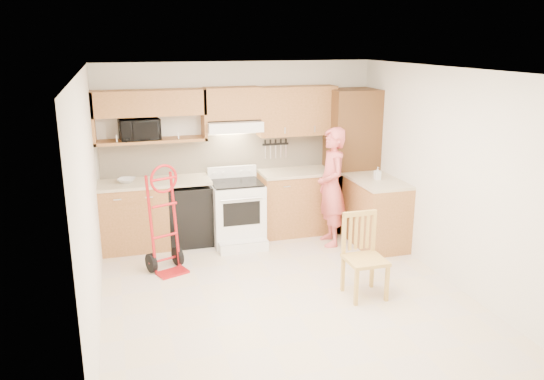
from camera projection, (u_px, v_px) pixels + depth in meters
name	position (u px, v px, depth m)	size (l,w,h in m)	color
floor	(284.00, 295.00, 6.17)	(4.00, 4.50, 0.02)	beige
ceiling	(286.00, 69.00, 5.49)	(4.00, 4.50, 0.02)	white
wall_back	(238.00, 149.00, 7.92)	(4.00, 0.02, 2.50)	white
wall_front	(383.00, 273.00, 3.74)	(4.00, 0.02, 2.50)	white
wall_left	(89.00, 204.00, 5.30)	(0.02, 4.50, 2.50)	white
wall_right	(448.00, 176.00, 6.37)	(0.02, 4.50, 2.50)	white
backsplash	(239.00, 153.00, 7.91)	(3.92, 0.03, 0.55)	beige
lower_cab_left	(134.00, 217.00, 7.44)	(0.90, 0.60, 0.90)	#B17144
dishwasher	(189.00, 214.00, 7.65)	(0.60, 0.60, 0.85)	black
lower_cab_right	(298.00, 203.00, 8.08)	(1.14, 0.60, 0.90)	#B17144
countertop_left	(154.00, 182.00, 7.39)	(1.50, 0.63, 0.04)	#C0B18B
countertop_right	(299.00, 172.00, 7.95)	(1.14, 0.63, 0.04)	#C0B18B
cab_return_right	(376.00, 214.00, 7.57)	(0.60, 1.00, 0.90)	#B17144
countertop_return	(378.00, 181.00, 7.44)	(0.63, 1.00, 0.04)	#C0B18B
pantry_tall	(351.00, 160.00, 8.13)	(0.70, 0.60, 2.10)	#583616
upper_cab_left	(149.00, 103.00, 7.23)	(1.50, 0.33, 0.34)	#B17144
upper_shelf_mw	(151.00, 140.00, 7.37)	(1.50, 0.33, 0.04)	#B17144
upper_cab_center	(232.00, 103.00, 7.54)	(0.76, 0.33, 0.44)	#B17144
upper_cab_right	(297.00, 111.00, 7.84)	(1.14, 0.33, 0.70)	#B17144
range_hood	(233.00, 126.00, 7.57)	(0.76, 0.46, 0.14)	white
knife_strip	(276.00, 148.00, 8.02)	(0.40, 0.05, 0.29)	black
microwave	(139.00, 129.00, 7.28)	(0.52, 0.35, 0.29)	black
range	(238.00, 208.00, 7.58)	(0.71, 0.93, 1.05)	white
person	(332.00, 187.00, 7.49)	(0.60, 0.40, 1.66)	#D55A5A
hand_truck	(166.00, 224.00, 6.63)	(0.49, 0.44, 1.23)	#B1151A
dining_chair	(365.00, 257.00, 6.01)	(0.42, 0.46, 0.95)	#B89245
soap_bottle	(378.00, 173.00, 7.43)	(0.08, 0.08, 0.17)	white
bowl	(126.00, 180.00, 7.28)	(0.23, 0.23, 0.06)	white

